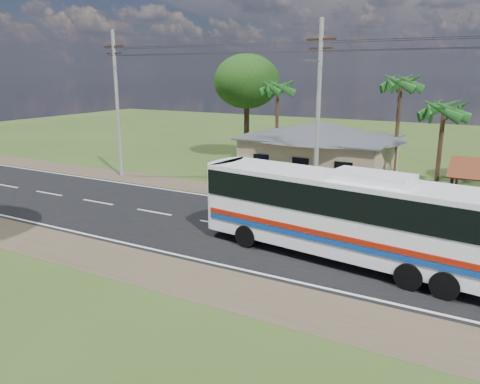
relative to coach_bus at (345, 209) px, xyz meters
The scene contains 10 objects.
ground 7.78m from the coach_bus, 167.63° to the left, with size 120.00×120.00×0.00m, color #314819.
road 7.78m from the coach_bus, 167.63° to the left, with size 120.00×16.00×0.03m.
house 15.88m from the coach_bus, 113.23° to the left, with size 12.40×10.00×5.00m.
concrete_barrier 8.81m from the coach_bus, 56.62° to the left, with size 7.00×0.30×0.90m, color #9E9E99.
utility_poles 9.92m from the coach_bus, 119.62° to the left, with size 32.80×2.22×11.00m.
palm_near 13.24m from the coach_bus, 79.92° to the left, with size 2.80×2.80×6.70m.
palm_mid 17.81m from the coach_bus, 94.22° to the left, with size 2.80×2.80×8.20m.
palm_far 21.34m from the coach_bus, 122.62° to the left, with size 2.80×2.80×7.70m.
tree_behind_house 25.30m from the coach_bus, 127.92° to the left, with size 6.00×6.00×9.61m.
coach_bus is the anchor object (origin of this frame).
Camera 1 is at (12.57, -20.49, 7.98)m, focal length 35.00 mm.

